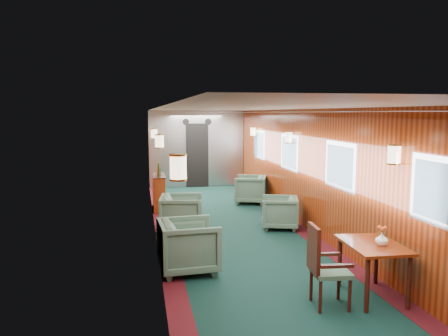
% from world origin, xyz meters
% --- Properties ---
extents(room, '(12.00, 12.10, 2.40)m').
position_xyz_m(room, '(0.00, 0.00, 1.63)').
color(room, black).
rests_on(room, ground).
extents(bulkhead, '(2.98, 0.17, 2.39)m').
position_xyz_m(bulkhead, '(0.00, 5.91, 1.18)').
color(bulkhead, '#A6A9AD').
rests_on(bulkhead, ground).
extents(windows_right, '(0.02, 8.60, 0.80)m').
position_xyz_m(windows_right, '(1.49, 0.25, 1.45)').
color(windows_right, silver).
rests_on(windows_right, ground).
extents(wall_sconces, '(2.97, 7.97, 0.25)m').
position_xyz_m(wall_sconces, '(0.00, 0.57, 1.79)').
color(wall_sconces, '#FFEFC6').
rests_on(wall_sconces, ground).
extents(dining_table, '(0.70, 0.97, 0.70)m').
position_xyz_m(dining_table, '(1.08, -2.85, 0.59)').
color(dining_table, maroon).
rests_on(dining_table, ground).
extents(side_chair, '(0.48, 0.51, 1.00)m').
position_xyz_m(side_chair, '(0.35, -2.98, 0.54)').
color(side_chair, '#1A3E31').
rests_on(side_chair, ground).
extents(credenza, '(0.30, 0.94, 1.12)m').
position_xyz_m(credenza, '(-1.34, 2.80, 0.43)').
color(credenza, maroon).
rests_on(credenza, ground).
extents(flower_vase, '(0.18, 0.18, 0.16)m').
position_xyz_m(flower_vase, '(1.14, -2.94, 0.78)').
color(flower_vase, white).
rests_on(flower_vase, dining_table).
extents(armchair_left_near, '(0.90, 0.88, 0.77)m').
position_xyz_m(armchair_left_near, '(-1.09, -1.50, 0.39)').
color(armchair_left_near, '#1A3E31').
rests_on(armchair_left_near, ground).
extents(armchair_left_far, '(0.92, 0.90, 0.74)m').
position_xyz_m(armchair_left_far, '(-0.99, 0.63, 0.37)').
color(armchair_left_far, '#1A3E31').
rests_on(armchair_left_far, ground).
extents(armchair_right_near, '(0.89, 0.88, 0.65)m').
position_xyz_m(armchair_right_near, '(0.98, 0.57, 0.33)').
color(armchair_right_near, '#1A3E31').
rests_on(armchair_right_near, ground).
extents(armchair_right_far, '(0.99, 0.98, 0.72)m').
position_xyz_m(armchair_right_far, '(1.02, 3.11, 0.36)').
color(armchair_right_far, '#1A3E31').
rests_on(armchair_right_far, ground).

